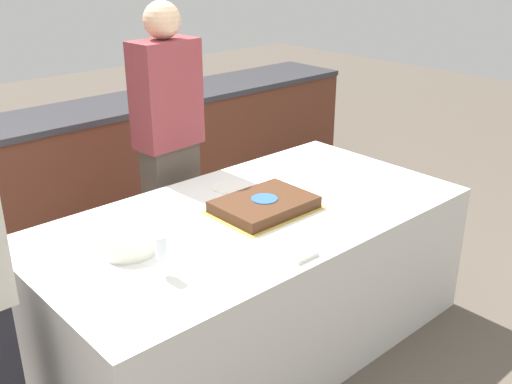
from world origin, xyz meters
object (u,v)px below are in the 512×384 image
Objects in this scene: plate_stack at (129,243)px; person_cutting_cake at (169,145)px; cake at (264,205)px; wine_glass at (162,248)px.

person_cutting_cake reaches higher than plate_stack.
cake is at bearing -6.18° from plate_stack.
wine_glass is 0.10× the size of person_cutting_cake.
wine_glass is at bearing 49.00° from person_cutting_cake.
person_cutting_cake is (0.71, 0.72, 0.10)m from plate_stack.
plate_stack is 0.14× the size of person_cutting_cake.
wine_glass is 1.21m from person_cutting_cake.
person_cutting_cake is (0.00, 0.80, 0.11)m from cake.
wine_glass is (0.00, -0.26, 0.08)m from plate_stack.
cake is 0.74m from wine_glass.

